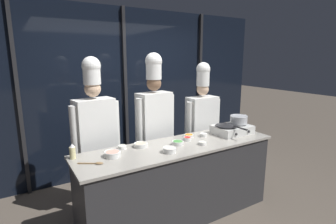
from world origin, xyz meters
TOP-DOWN VIEW (x-y plane):
  - ground_plane at (0.00, 0.00)m, footprint 24.00×24.00m
  - window_wall_back at (0.00, 1.63)m, footprint 5.42×0.09m
  - demo_counter at (0.00, 0.00)m, footprint 2.43×0.67m
  - portable_stove at (0.87, 0.03)m, footprint 0.49×0.37m
  - frying_pan at (0.76, 0.02)m, footprint 0.29×0.50m
  - stock_pot at (0.99, 0.03)m, footprint 0.26×0.23m
  - squeeze_bottle_oil at (-1.15, 0.22)m, footprint 0.06×0.06m
  - prep_bowl_garlic at (0.24, -0.13)m, footprint 0.09×0.09m
  - prep_bowl_scallions at (-0.01, 0.01)m, footprint 0.14×0.14m
  - prep_bowl_bean_sprouts at (-0.62, 0.22)m, footprint 0.09×0.09m
  - prep_bowl_rice at (0.45, 0.11)m, footprint 0.09×0.09m
  - prep_bowl_onion at (-0.22, -0.15)m, footprint 0.15×0.15m
  - prep_bowl_chicken at (-0.41, 0.17)m, footprint 0.16×0.16m
  - prep_bowl_shrimp at (-0.79, 0.06)m, footprint 0.17×0.17m
  - prep_bowl_carrots at (0.28, 0.19)m, footprint 0.12×0.12m
  - prep_bowl_bell_pepper at (0.18, 0.09)m, footprint 0.10×0.10m
  - serving_spoon_slotted at (-0.99, -0.04)m, footprint 0.23×0.16m
  - chef_head at (-0.79, 0.64)m, footprint 0.61×0.30m
  - chef_sous at (0.01, 0.62)m, footprint 0.60×0.30m
  - chef_line at (0.79, 0.56)m, footprint 0.60×0.24m

SIDE VIEW (x-z plane):
  - ground_plane at x=0.00m, z-range 0.00..0.00m
  - demo_counter at x=0.00m, z-range 0.00..0.93m
  - serving_spoon_slotted at x=-0.99m, z-range 0.92..0.94m
  - prep_bowl_carrots at x=0.28m, z-range 0.93..0.96m
  - prep_bowl_garlic at x=0.24m, z-range 0.93..0.96m
  - prep_bowl_bean_sprouts at x=-0.62m, z-range 0.93..0.97m
  - prep_bowl_rice at x=0.45m, z-range 0.93..0.97m
  - prep_bowl_bell_pepper at x=0.18m, z-range 0.93..0.97m
  - prep_bowl_chicken at x=-0.41m, z-range 0.93..0.98m
  - prep_bowl_scallions at x=-0.01m, z-range 0.93..0.98m
  - prep_bowl_onion at x=-0.22m, z-range 0.93..0.99m
  - prep_bowl_shrimp at x=-0.79m, z-range 0.93..0.99m
  - portable_stove at x=0.87m, z-range 0.92..1.04m
  - squeeze_bottle_oil at x=-1.15m, z-range 0.92..1.08m
  - chef_line at x=0.79m, z-range 0.11..1.97m
  - frying_pan at x=0.76m, z-range 1.04..1.08m
  - stock_pot at x=0.99m, z-range 1.05..1.16m
  - chef_head at x=-0.79m, z-range 0.14..2.08m
  - chef_sous at x=0.01m, z-range 0.14..2.13m
  - window_wall_back at x=0.00m, z-range 0.00..2.70m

